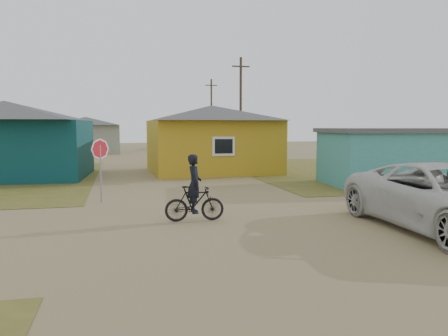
{
  "coord_description": "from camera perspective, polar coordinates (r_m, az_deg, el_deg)",
  "views": [
    {
      "loc": [
        -2.77,
        -11.15,
        2.71
      ],
      "look_at": [
        0.62,
        3.0,
        1.3
      ],
      "focal_mm": 35.0,
      "sensor_mm": 36.0,
      "label": 1
    }
  ],
  "objects": [
    {
      "name": "stop_sign",
      "position": [
        15.88,
        -15.86,
        1.62
      ],
      "size": [
        0.72,
        0.25,
        2.27
      ],
      "color": "gray",
      "rests_on": "ground"
    },
    {
      "name": "vehicle",
      "position": [
        12.55,
        27.19,
        -3.51
      ],
      "size": [
        3.02,
        6.31,
        1.74
      ],
      "primitive_type": "imported",
      "rotation": [
        0.0,
        0.0,
        -0.02
      ],
      "color": "silver",
      "rests_on": "ground"
    },
    {
      "name": "house_teal",
      "position": [
        25.32,
        -26.58,
        3.46
      ],
      "size": [
        8.93,
        7.08,
        4.0
      ],
      "color": "#0A3438",
      "rests_on": "ground"
    },
    {
      "name": "shed_turquoise",
      "position": [
        21.54,
        21.31,
        1.43
      ],
      "size": [
        6.71,
        4.93,
        2.6
      ],
      "color": "teal",
      "rests_on": "ground"
    },
    {
      "name": "cyclist",
      "position": [
        12.44,
        -3.88,
        -3.79
      ],
      "size": [
        1.71,
        0.63,
        1.91
      ],
      "color": "black",
      "rests_on": "ground"
    },
    {
      "name": "house_beige_east",
      "position": [
        52.73,
        0.57,
        4.6
      ],
      "size": [
        6.95,
        6.05,
        3.6
      ],
      "color": "tan",
      "rests_on": "ground"
    },
    {
      "name": "house_pale_north",
      "position": [
        58.25,
        -24.63,
        4.08
      ],
      "size": [
        6.28,
        5.81,
        3.4
      ],
      "color": "gray",
      "rests_on": "ground"
    },
    {
      "name": "ground",
      "position": [
        11.8,
        0.48,
        -7.74
      ],
      "size": [
        120.0,
        120.0,
        0.0
      ],
      "primitive_type": "plane",
      "color": "olive"
    },
    {
      "name": "house_yellow",
      "position": [
        25.7,
        -1.62,
        3.95
      ],
      "size": [
        7.72,
        6.76,
        3.9
      ],
      "color": "#B8911C",
      "rests_on": "ground"
    },
    {
      "name": "grass_ne",
      "position": [
        29.52,
        21.23,
        -0.1
      ],
      "size": [
        20.0,
        18.0,
        0.0
      ],
      "primitive_type": "cube",
      "color": "brown",
      "rests_on": "ground"
    },
    {
      "name": "utility_pole_near",
      "position": [
        34.45,
        2.19,
        7.9
      ],
      "size": [
        1.4,
        0.2,
        8.0
      ],
      "color": "#423327",
      "rests_on": "ground"
    },
    {
      "name": "utility_pole_far",
      "position": [
        50.23,
        -1.66,
        7.15
      ],
      "size": [
        1.4,
        0.2,
        8.0
      ],
      "color": "#423327",
      "rests_on": "ground"
    },
    {
      "name": "house_pale_west",
      "position": [
        45.27,
        -17.59,
        4.19
      ],
      "size": [
        7.04,
        6.15,
        3.6
      ],
      "color": "gray",
      "rests_on": "ground"
    }
  ]
}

